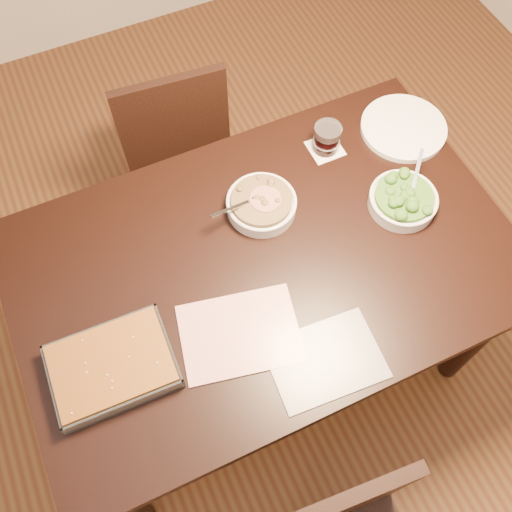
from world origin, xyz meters
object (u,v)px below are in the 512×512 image
table (265,276)px  dinner_plate (403,128)px  wine_tumbler (327,138)px  baking_dish (113,366)px  stew_bowl (261,204)px  chair_far (172,133)px  broccoli_bowl (403,200)px

table → dinner_plate: size_ratio=5.16×
wine_tumbler → baking_dish: bearing=-153.7°
dinner_plate → stew_bowl: bearing=-171.0°
baking_dish → chair_far: (0.46, 0.91, -0.31)m
dinner_plate → chair_far: chair_far is taller
table → broccoli_bowl: size_ratio=6.98×
stew_bowl → chair_far: (-0.08, 0.62, -0.31)m
broccoli_bowl → chair_far: size_ratio=0.24×
broccoli_bowl → chair_far: chair_far is taller
stew_bowl → baking_dish: (-0.54, -0.28, -0.00)m
baking_dish → dinner_plate: size_ratio=1.15×
table → baking_dish: (-0.48, -0.12, 0.12)m
dinner_plate → baking_dish: bearing=-161.2°
stew_bowl → baking_dish: size_ratio=0.73×
broccoli_bowl → wine_tumbler: 0.30m
stew_bowl → wine_tumbler: wine_tumbler is taller
chair_far → baking_dish: bearing=68.2°
table → stew_bowl: (0.06, 0.16, 0.12)m
baking_dish → dinner_plate: 1.14m
table → wine_tumbler: size_ratio=14.98×
chair_far → dinner_plate: bearing=144.2°
broccoli_bowl → table: bearing=-179.9°
table → broccoli_bowl: (0.44, 0.00, 0.12)m
wine_tumbler → dinner_plate: size_ratio=0.34×
wine_tumbler → dinner_plate: (0.26, -0.04, -0.04)m
stew_bowl → wine_tumbler: bearing=23.7°
baking_dish → broccoli_bowl: bearing=9.6°
table → dinner_plate: 0.66m
dinner_plate → chair_far: 0.87m
stew_bowl → dinner_plate: 0.54m
stew_bowl → baking_dish: 0.61m
stew_bowl → dinner_plate: (0.54, 0.08, -0.02)m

